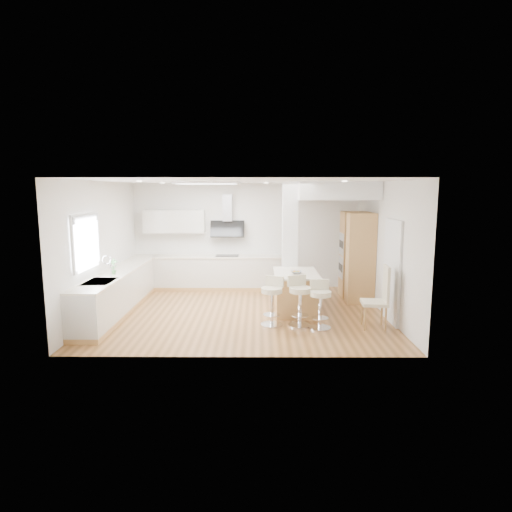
{
  "coord_description": "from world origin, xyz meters",
  "views": [
    {
      "loc": [
        0.33,
        -8.94,
        2.61
      ],
      "look_at": [
        0.27,
        0.4,
        1.17
      ],
      "focal_mm": 30.0,
      "sensor_mm": 36.0,
      "label": 1
    }
  ],
  "objects_px": {
    "peninsula": "(296,292)",
    "dining_chair": "(380,295)",
    "bar_stool_b": "(300,298)",
    "bar_stool_a": "(272,298)",
    "bar_stool_c": "(320,302)"
  },
  "relations": [
    {
      "from": "bar_stool_c",
      "to": "dining_chair",
      "type": "xyz_separation_m",
      "value": [
        1.14,
        0.03,
        0.13
      ]
    },
    {
      "from": "peninsula",
      "to": "bar_stool_c",
      "type": "height_order",
      "value": "same"
    },
    {
      "from": "peninsula",
      "to": "bar_stool_b",
      "type": "distance_m",
      "value": 1.01
    },
    {
      "from": "bar_stool_b",
      "to": "dining_chair",
      "type": "bearing_deg",
      "value": -25.46
    },
    {
      "from": "peninsula",
      "to": "bar_stool_b",
      "type": "bearing_deg",
      "value": -90.52
    },
    {
      "from": "bar_stool_a",
      "to": "bar_stool_b",
      "type": "height_order",
      "value": "bar_stool_b"
    },
    {
      "from": "peninsula",
      "to": "dining_chair",
      "type": "bearing_deg",
      "value": -36.82
    },
    {
      "from": "bar_stool_a",
      "to": "bar_stool_c",
      "type": "xyz_separation_m",
      "value": [
        0.91,
        -0.19,
        -0.01
      ]
    },
    {
      "from": "peninsula",
      "to": "dining_chair",
      "type": "relative_size",
      "value": 1.17
    },
    {
      "from": "bar_stool_a",
      "to": "dining_chair",
      "type": "height_order",
      "value": "dining_chair"
    },
    {
      "from": "peninsula",
      "to": "bar_stool_a",
      "type": "height_order",
      "value": "bar_stool_a"
    },
    {
      "from": "peninsula",
      "to": "bar_stool_a",
      "type": "relative_size",
      "value": 1.49
    },
    {
      "from": "peninsula",
      "to": "dining_chair",
      "type": "distance_m",
      "value": 1.9
    },
    {
      "from": "bar_stool_c",
      "to": "dining_chair",
      "type": "bearing_deg",
      "value": 0.99
    },
    {
      "from": "dining_chair",
      "to": "peninsula",
      "type": "bearing_deg",
      "value": 148.29
    }
  ]
}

